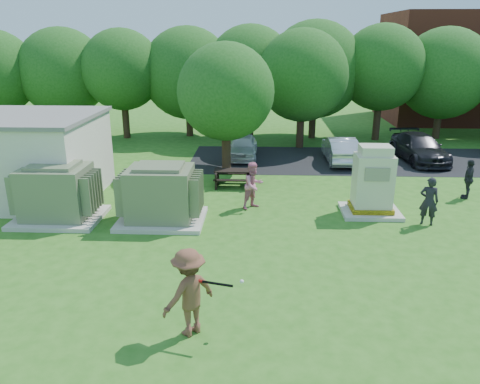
{
  "coord_description": "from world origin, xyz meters",
  "views": [
    {
      "loc": [
        0.64,
        -10.84,
        6.24
      ],
      "look_at": [
        0.0,
        4.0,
        1.3
      ],
      "focal_mm": 35.0,
      "sensor_mm": 36.0,
      "label": 1
    }
  ],
  "objects_px": {
    "person_at_picnic": "(253,185)",
    "person_walking_right": "(469,179)",
    "transformer_right": "(161,195)",
    "transformer_left": "(57,194)",
    "person_by_generator": "(429,201)",
    "picnic_table": "(234,176)",
    "generator_cabinet": "(372,184)",
    "car_dark": "(419,148)",
    "car_white": "(243,147)",
    "batter": "(189,292)",
    "car_silver_a": "(340,149)"
  },
  "relations": [
    {
      "from": "transformer_left",
      "to": "person_at_picnic",
      "type": "xyz_separation_m",
      "value": [
        6.92,
        1.51,
        -0.07
      ]
    },
    {
      "from": "transformer_left",
      "to": "generator_cabinet",
      "type": "relative_size",
      "value": 1.17
    },
    {
      "from": "transformer_right",
      "to": "picnic_table",
      "type": "xyz_separation_m",
      "value": [
        2.33,
        4.24,
        -0.51
      ]
    },
    {
      "from": "transformer_right",
      "to": "person_at_picnic",
      "type": "bearing_deg",
      "value": 25.07
    },
    {
      "from": "person_by_generator",
      "to": "person_at_picnic",
      "type": "relative_size",
      "value": 0.95
    },
    {
      "from": "transformer_left",
      "to": "transformer_right",
      "type": "height_order",
      "value": "same"
    },
    {
      "from": "person_at_picnic",
      "to": "car_dark",
      "type": "xyz_separation_m",
      "value": [
        8.6,
        7.61,
        -0.21
      ]
    },
    {
      "from": "batter",
      "to": "car_white",
      "type": "relative_size",
      "value": 0.55
    },
    {
      "from": "car_white",
      "to": "car_dark",
      "type": "bearing_deg",
      "value": -0.14
    },
    {
      "from": "generator_cabinet",
      "to": "person_by_generator",
      "type": "bearing_deg",
      "value": -30.09
    },
    {
      "from": "transformer_right",
      "to": "car_dark",
      "type": "xyz_separation_m",
      "value": [
        11.83,
        9.12,
        -0.28
      ]
    },
    {
      "from": "transformer_right",
      "to": "generator_cabinet",
      "type": "height_order",
      "value": "generator_cabinet"
    },
    {
      "from": "transformer_left",
      "to": "batter",
      "type": "height_order",
      "value": "transformer_left"
    },
    {
      "from": "person_by_generator",
      "to": "car_dark",
      "type": "bearing_deg",
      "value": -87.21
    },
    {
      "from": "person_at_picnic",
      "to": "car_silver_a",
      "type": "height_order",
      "value": "person_at_picnic"
    },
    {
      "from": "person_walking_right",
      "to": "person_by_generator",
      "type": "bearing_deg",
      "value": -12.82
    },
    {
      "from": "picnic_table",
      "to": "person_by_generator",
      "type": "bearing_deg",
      "value": -30.65
    },
    {
      "from": "generator_cabinet",
      "to": "car_silver_a",
      "type": "bearing_deg",
      "value": 89.56
    },
    {
      "from": "transformer_right",
      "to": "car_dark",
      "type": "distance_m",
      "value": 14.94
    },
    {
      "from": "person_by_generator",
      "to": "transformer_left",
      "type": "bearing_deg",
      "value": 18.95
    },
    {
      "from": "car_silver_a",
      "to": "car_dark",
      "type": "bearing_deg",
      "value": -174.45
    },
    {
      "from": "car_dark",
      "to": "generator_cabinet",
      "type": "bearing_deg",
      "value": -123.17
    },
    {
      "from": "person_by_generator",
      "to": "generator_cabinet",
      "type": "bearing_deg",
      "value": -11.62
    },
    {
      "from": "transformer_left",
      "to": "generator_cabinet",
      "type": "xyz_separation_m",
      "value": [
        11.27,
        1.11,
        0.15
      ]
    },
    {
      "from": "batter",
      "to": "picnic_table",
      "type": "bearing_deg",
      "value": -136.28
    },
    {
      "from": "person_at_picnic",
      "to": "picnic_table",
      "type": "bearing_deg",
      "value": 67.14
    },
    {
      "from": "generator_cabinet",
      "to": "car_dark",
      "type": "relative_size",
      "value": 0.54
    },
    {
      "from": "transformer_left",
      "to": "person_by_generator",
      "type": "bearing_deg",
      "value": 0.48
    },
    {
      "from": "transformer_left",
      "to": "batter",
      "type": "distance_m",
      "value": 8.64
    },
    {
      "from": "car_silver_a",
      "to": "car_white",
      "type": "bearing_deg",
      "value": -8.11
    },
    {
      "from": "person_at_picnic",
      "to": "car_silver_a",
      "type": "xyz_separation_m",
      "value": [
        4.4,
        7.14,
        -0.23
      ]
    },
    {
      "from": "batter",
      "to": "car_silver_a",
      "type": "bearing_deg",
      "value": -154.82
    },
    {
      "from": "picnic_table",
      "to": "person_at_picnic",
      "type": "relative_size",
      "value": 0.95
    },
    {
      "from": "car_dark",
      "to": "batter",
      "type": "bearing_deg",
      "value": -127.42
    },
    {
      "from": "car_dark",
      "to": "picnic_table",
      "type": "bearing_deg",
      "value": -157.98
    },
    {
      "from": "car_white",
      "to": "batter",
      "type": "bearing_deg",
      "value": -91.15
    },
    {
      "from": "generator_cabinet",
      "to": "person_walking_right",
      "type": "bearing_deg",
      "value": 24.15
    },
    {
      "from": "transformer_right",
      "to": "person_by_generator",
      "type": "height_order",
      "value": "transformer_right"
    },
    {
      "from": "generator_cabinet",
      "to": "car_dark",
      "type": "xyz_separation_m",
      "value": [
        4.26,
        8.01,
        -0.43
      ]
    },
    {
      "from": "person_walking_right",
      "to": "car_silver_a",
      "type": "xyz_separation_m",
      "value": [
        -4.23,
        5.62,
        -0.14
      ]
    },
    {
      "from": "batter",
      "to": "car_white",
      "type": "height_order",
      "value": "batter"
    },
    {
      "from": "person_by_generator",
      "to": "car_dark",
      "type": "relative_size",
      "value": 0.36
    },
    {
      "from": "transformer_right",
      "to": "generator_cabinet",
      "type": "bearing_deg",
      "value": 8.34
    },
    {
      "from": "transformer_right",
      "to": "person_walking_right",
      "type": "xyz_separation_m",
      "value": [
        11.86,
        3.03,
        -0.16
      ]
    },
    {
      "from": "picnic_table",
      "to": "car_silver_a",
      "type": "bearing_deg",
      "value": 39.77
    },
    {
      "from": "transformer_left",
      "to": "picnic_table",
      "type": "height_order",
      "value": "transformer_left"
    },
    {
      "from": "transformer_left",
      "to": "generator_cabinet",
      "type": "height_order",
      "value": "generator_cabinet"
    },
    {
      "from": "car_white",
      "to": "picnic_table",
      "type": "bearing_deg",
      "value": -91.5
    },
    {
      "from": "transformer_right",
      "to": "car_white",
      "type": "relative_size",
      "value": 0.82
    },
    {
      "from": "person_at_picnic",
      "to": "person_walking_right",
      "type": "relative_size",
      "value": 1.11
    }
  ]
}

